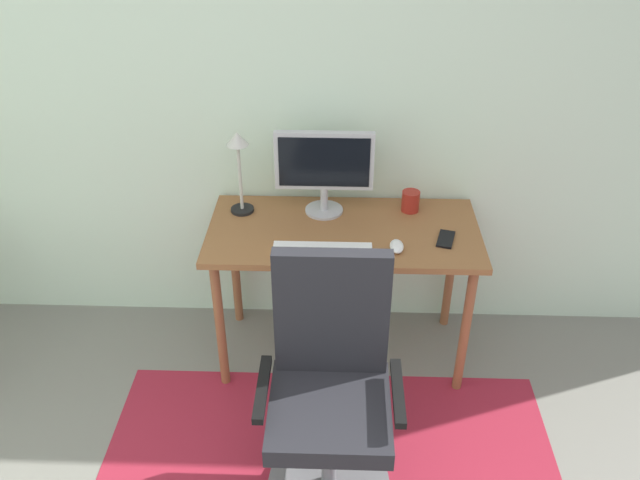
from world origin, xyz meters
name	(u,v)px	position (x,y,z in m)	size (l,w,h in m)	color
wall_back	(262,82)	(0.00, 2.20, 1.30)	(6.00, 0.10, 2.60)	silver
area_rug	(329,468)	(0.34, 1.09, 0.00)	(1.94, 1.11, 0.01)	maroon
desk	(343,245)	(0.39, 1.83, 0.65)	(1.24, 0.60, 0.74)	brown
monitor	(324,165)	(0.29, 1.99, 0.98)	(0.45, 0.18, 0.41)	#B2B2B7
keyboard	(322,251)	(0.29, 1.63, 0.75)	(0.43, 0.13, 0.02)	white
computer_mouse	(397,246)	(0.62, 1.67, 0.76)	(0.06, 0.10, 0.03)	white
coffee_cup	(411,201)	(0.70, 2.01, 0.79)	(0.09, 0.09, 0.10)	maroon
cell_phone	(446,239)	(0.84, 1.75, 0.75)	(0.07, 0.14, 0.01)	black
desk_lamp	(239,157)	(-0.10, 1.98, 1.02)	(0.11, 0.11, 0.40)	black
office_chair	(330,404)	(0.34, 1.05, 0.43)	(0.53, 0.50, 1.04)	slate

